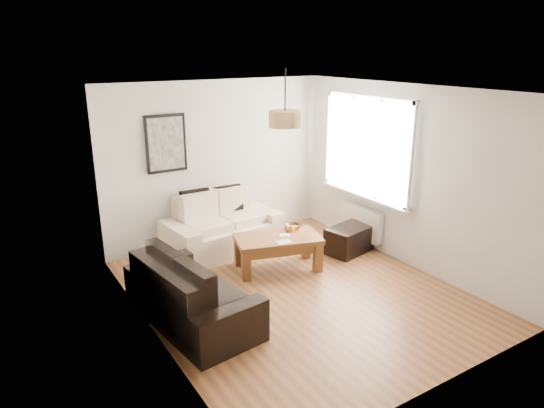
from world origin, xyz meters
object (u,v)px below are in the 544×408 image
coffee_table (278,253)px  ottoman (349,240)px  loveseat_cream (222,224)px  sofa_leather (192,291)px

coffee_table → ottoman: size_ratio=1.67×
coffee_table → ottoman: 1.27m
coffee_table → ottoman: coffee_table is taller
ottoman → loveseat_cream: bearing=145.2°
coffee_table → ottoman: (1.27, -0.09, -0.04)m
loveseat_cream → ottoman: 2.00m
loveseat_cream → coffee_table: size_ratio=1.46×
loveseat_cream → sofa_leather: loveseat_cream is taller
loveseat_cream → ottoman: (1.63, -1.13, -0.23)m
coffee_table → ottoman: bearing=-4.0°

